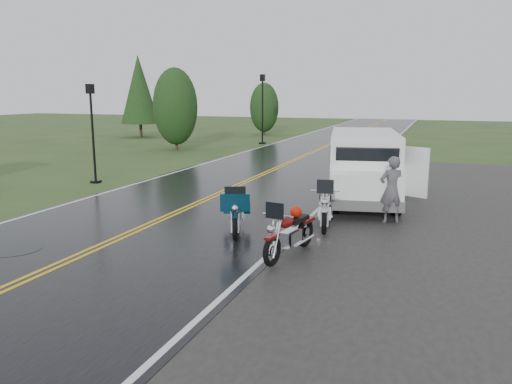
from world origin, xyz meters
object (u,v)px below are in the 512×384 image
motorcycle_teal (235,216)px  motorcycle_silver (325,210)px  motorcycle_red (272,239)px  van_white (335,175)px  person_at_van (391,191)px  lamp_post_far_left (263,109)px  lamp_post_near_left (93,134)px

motorcycle_teal → motorcycle_silver: bearing=12.8°
motorcycle_red → van_white: (0.19, 5.12, 0.50)m
motorcycle_teal → person_at_van: bearing=23.1°
motorcycle_teal → person_at_van: (3.23, 3.11, 0.26)m
lamp_post_far_left → motorcycle_teal: bearing=-71.8°
motorcycle_silver → lamp_post_near_left: (-10.11, 4.24, 1.26)m
person_at_van → motorcycle_red: bearing=39.2°
lamp_post_far_left → person_at_van: bearing=-61.1°
van_white → motorcycle_silver: bearing=-94.6°
motorcycle_silver → van_white: size_ratio=0.39×
motorcycle_red → motorcycle_teal: bearing=144.6°
motorcycle_teal → van_white: bearing=46.3°
lamp_post_near_left → lamp_post_far_left: (0.97, 16.69, 0.46)m
lamp_post_near_left → lamp_post_far_left: lamp_post_far_left is taller
van_white → person_at_van: size_ratio=3.21×
motorcycle_red → motorcycle_teal: (-1.38, 1.39, 0.01)m
motorcycle_teal → lamp_post_near_left: size_ratio=0.56×
lamp_post_far_left → motorcycle_silver: bearing=-66.4°
motorcycle_teal → lamp_post_near_left: lamp_post_near_left is taller
motorcycle_red → motorcycle_silver: bearing=89.7°
motorcycle_red → lamp_post_far_left: 25.16m
van_white → lamp_post_near_left: bearing=159.2°
motorcycle_silver → motorcycle_teal: bearing=-158.1°
motorcycle_red → person_at_van: size_ratio=1.19×
van_white → person_at_van: bearing=-31.3°
motorcycle_silver → lamp_post_near_left: 11.03m
van_white → motorcycle_teal: bearing=-123.7°
van_white → person_at_van: (1.66, -0.62, -0.23)m
motorcycle_teal → van_white: size_ratio=0.38×
motorcycle_red → van_white: 5.15m
person_at_van → lamp_post_near_left: size_ratio=0.47×
van_white → lamp_post_near_left: lamp_post_near_left is taller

